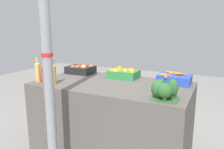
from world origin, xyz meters
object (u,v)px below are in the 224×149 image
apple_crate (81,69)px  juice_bottle_amber (53,73)px  carrot_crate (174,79)px  juice_bottle_ruby (44,73)px  support_pole (48,67)px  orange_crate (123,73)px  juice_bottle_golden (38,72)px  broccoli_pile (163,89)px  sparrow_bird (166,76)px

apple_crate → juice_bottle_amber: 0.64m
carrot_crate → juice_bottle_ruby: juice_bottle_ruby is taller
support_pole → orange_crate: bearing=75.5°
juice_bottle_golden → broccoli_pile: bearing=0.9°
carrot_crate → broccoli_pile: size_ratio=1.48×
support_pole → orange_crate: (0.27, 1.04, -0.22)m
support_pole → juice_bottle_golden: 0.70m
carrot_crate → sparrow_bird: sparrow_bird is taller
broccoli_pile → juice_bottle_golden: (-1.46, -0.02, 0.03)m
sparrow_bird → carrot_crate: bearing=-10.6°
orange_crate → juice_bottle_amber: juice_bottle_amber is taller
carrot_crate → orange_crate: bearing=-179.6°
orange_crate → juice_bottle_golden: 1.03m
juice_bottle_golden → juice_bottle_ruby: size_ratio=1.01×
apple_crate → juice_bottle_golden: (-0.17, -0.63, 0.06)m
juice_bottle_ruby → orange_crate: bearing=41.7°
juice_bottle_golden → sparrow_bird: 1.49m
carrot_crate → juice_bottle_ruby: 1.49m
broccoli_pile → orange_crate: bearing=136.9°
juice_bottle_ruby → sparrow_bird: bearing=0.9°
juice_bottle_golden → juice_bottle_amber: size_ratio=0.95×
orange_crate → sparrow_bird: bearing=-42.4°
support_pole → carrot_crate: bearing=49.1°
apple_crate → carrot_crate: bearing=0.1°
support_pole → apple_crate: support_pole is taller
carrot_crate → juice_bottle_amber: bearing=-152.5°
apple_crate → carrot_crate: apple_crate is taller
support_pole → juice_bottle_golden: (-0.54, 0.41, -0.16)m
support_pole → sparrow_bird: bearing=24.7°
support_pole → carrot_crate: (0.91, 1.05, -0.23)m
carrot_crate → support_pole: bearing=-130.9°
juice_bottle_amber → sparrow_bird: size_ratio=2.23×
carrot_crate → juice_bottle_amber: size_ratio=1.21×
apple_crate → support_pole: bearing=-70.4°
juice_bottle_ruby → juice_bottle_amber: bearing=0.0°
orange_crate → carrot_crate: (0.64, 0.00, -0.01)m
orange_crate → juice_bottle_amber: (-0.59, -0.63, 0.06)m
apple_crate → juice_bottle_amber: juice_bottle_amber is taller
carrot_crate → broccoli_pile: 0.61m
apple_crate → sparrow_bird: 1.46m
apple_crate → carrot_crate: 1.28m
juice_bottle_amber → juice_bottle_ruby: bearing=180.0°
apple_crate → juice_bottle_amber: (0.06, -0.63, 0.07)m
broccoli_pile → carrot_crate: bearing=91.3°
broccoli_pile → sparrow_bird: (0.02, -0.00, 0.12)m
orange_crate → carrot_crate: size_ratio=1.00×
support_pole → juice_bottle_ruby: support_pole is taller
sparrow_bird → juice_bottle_amber: bearing=77.3°
support_pole → juice_bottle_amber: support_pole is taller
juice_bottle_amber → sparrow_bird: (1.26, 0.02, 0.08)m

